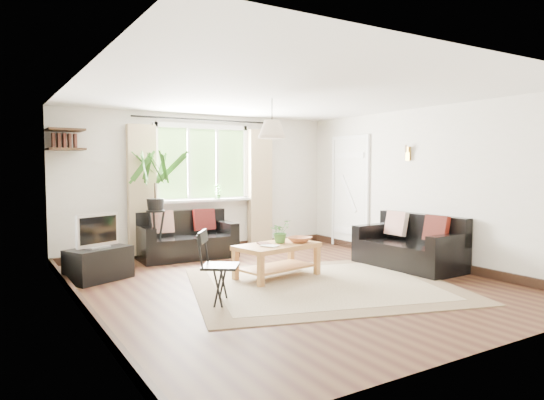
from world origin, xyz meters
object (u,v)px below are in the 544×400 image
sofa_back (187,236)px  palm_stand (155,206)px  tv_stand (99,264)px  sofa_right (408,243)px  folding_chair (221,267)px  coffee_table (277,261)px

sofa_back → palm_stand: size_ratio=0.88×
palm_stand → tv_stand: bearing=-140.8°
palm_stand → sofa_right: bearing=-38.6°
folding_chair → sofa_right: bearing=-50.4°
coffee_table → folding_chair: (-1.18, -0.73, 0.17)m
sofa_back → coffee_table: size_ratio=1.37×
sofa_right → tv_stand: 4.37m
sofa_right → coffee_table: size_ratio=1.41×
tv_stand → palm_stand: palm_stand is taller
sofa_back → folding_chair: folding_chair is taller
palm_stand → sofa_back: bearing=0.6°
palm_stand → folding_chair: (-0.15, -2.69, -0.48)m
sofa_right → tv_stand: (-4.08, 1.56, -0.16)m
palm_stand → folding_chair: bearing=-93.2°
sofa_right → folding_chair: bearing=-87.2°
sofa_back → sofa_right: sofa_right is taller
sofa_back → folding_chair: bearing=-102.0°
coffee_table → palm_stand: palm_stand is taller
folding_chair → palm_stand: bearing=31.5°
sofa_back → sofa_right: (2.51, -2.42, 0.01)m
sofa_back → folding_chair: 2.78m
palm_stand → coffee_table: bearing=-62.3°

